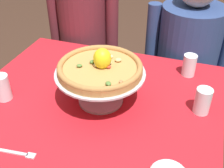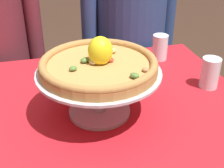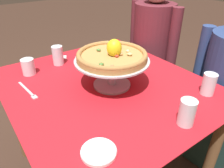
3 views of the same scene
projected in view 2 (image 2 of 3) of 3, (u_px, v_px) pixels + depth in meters
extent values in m
cylinder|color=brown|center=(167.00, 116.00, 1.60)|extent=(0.06, 0.06, 0.68)
cube|color=brown|center=(91.00, 122.00, 0.97)|extent=(1.07, 0.96, 0.02)
cube|color=red|center=(91.00, 118.00, 0.96)|extent=(1.11, 1.00, 0.00)
cylinder|color=#B7B7C1|center=(100.00, 111.00, 0.98)|extent=(0.20, 0.20, 0.01)
cylinder|color=#B7B7C1|center=(99.00, 92.00, 0.95)|extent=(0.04, 0.04, 0.13)
cylinder|color=#B7B7C1|center=(99.00, 72.00, 0.91)|extent=(0.38, 0.38, 0.01)
cylinder|color=#BC8447|center=(99.00, 67.00, 0.91)|extent=(0.35, 0.35, 0.02)
torus|color=#A6743E|center=(99.00, 62.00, 0.90)|extent=(0.35, 0.35, 0.02)
ellipsoid|color=#C63D28|center=(110.00, 60.00, 0.91)|extent=(0.02, 0.02, 0.01)
ellipsoid|color=tan|center=(112.00, 51.00, 0.96)|extent=(0.03, 0.03, 0.02)
ellipsoid|color=beige|center=(93.00, 62.00, 0.89)|extent=(0.03, 0.03, 0.02)
ellipsoid|color=#4C7533|center=(73.00, 68.00, 0.86)|extent=(0.03, 0.03, 0.01)
ellipsoid|color=tan|center=(105.00, 56.00, 0.93)|extent=(0.03, 0.04, 0.02)
ellipsoid|color=#4C7533|center=(100.00, 59.00, 0.91)|extent=(0.03, 0.03, 0.02)
ellipsoid|color=#4C7533|center=(85.00, 60.00, 0.90)|extent=(0.04, 0.04, 0.02)
ellipsoid|color=#996B42|center=(145.00, 70.00, 0.85)|extent=(0.02, 0.02, 0.01)
ellipsoid|color=beige|center=(98.00, 50.00, 0.97)|extent=(0.03, 0.03, 0.01)
ellipsoid|color=#4C7533|center=(135.00, 75.00, 0.82)|extent=(0.03, 0.03, 0.01)
ellipsoid|color=yellow|center=(100.00, 51.00, 0.89)|extent=(0.10, 0.10, 0.09)
cylinder|color=silver|center=(160.00, 47.00, 1.32)|extent=(0.07, 0.07, 0.11)
cylinder|color=silver|center=(160.00, 51.00, 1.33)|extent=(0.06, 0.06, 0.07)
cylinder|color=silver|center=(210.00, 73.00, 1.10)|extent=(0.07, 0.07, 0.11)
cylinder|color=silver|center=(209.00, 77.00, 1.11)|extent=(0.06, 0.06, 0.08)
cube|color=#1E3833|center=(11.00, 124.00, 1.71)|extent=(0.31, 0.35, 0.48)
cylinder|color=maroon|center=(34.00, 27.00, 1.50)|extent=(0.08, 0.08, 0.45)
cube|color=#1E3833|center=(127.00, 109.00, 1.88)|extent=(0.31, 0.35, 0.43)
cylinder|color=navy|center=(130.00, 37.00, 1.65)|extent=(0.40, 0.40, 0.51)
cylinder|color=navy|center=(90.00, 35.00, 1.56)|extent=(0.08, 0.08, 0.44)
cylinder|color=navy|center=(167.00, 26.00, 1.69)|extent=(0.08, 0.08, 0.44)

